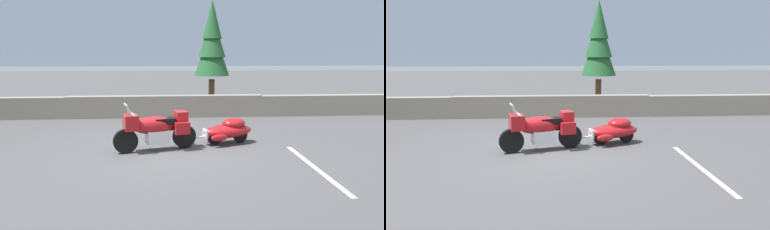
% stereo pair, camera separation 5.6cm
% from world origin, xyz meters
% --- Properties ---
extents(ground_plane, '(80.00, 80.00, 0.00)m').
position_xyz_m(ground_plane, '(0.00, 0.00, 0.00)').
color(ground_plane, '#424244').
extents(stone_guard_wall, '(24.00, 0.50, 0.89)m').
position_xyz_m(stone_guard_wall, '(0.08, 5.30, 0.44)').
color(stone_guard_wall, slate).
rests_on(stone_guard_wall, ground).
extents(distant_ridgeline, '(240.00, 80.00, 16.00)m').
position_xyz_m(distant_ridgeline, '(0.00, 95.33, 8.00)').
color(distant_ridgeline, '#99A8BF').
rests_on(distant_ridgeline, ground).
extents(touring_motorcycle, '(2.26, 1.12, 1.33)m').
position_xyz_m(touring_motorcycle, '(-0.27, 0.26, 0.62)').
color(touring_motorcycle, black).
rests_on(touring_motorcycle, ground).
extents(car_shaped_trailer, '(2.22, 1.09, 0.76)m').
position_xyz_m(car_shaped_trailer, '(1.84, 0.86, 0.41)').
color(car_shaped_trailer, black).
rests_on(car_shaped_trailer, ground).
extents(pine_tree_tall, '(1.57, 1.57, 4.91)m').
position_xyz_m(pine_tree_tall, '(2.12, 6.90, 3.08)').
color(pine_tree_tall, brown).
rests_on(pine_tree_tall, ground).
extents(parking_stripe_marker, '(0.12, 3.60, 0.01)m').
position_xyz_m(parking_stripe_marker, '(3.49, -1.50, 0.00)').
color(parking_stripe_marker, silver).
rests_on(parking_stripe_marker, ground).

